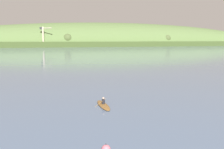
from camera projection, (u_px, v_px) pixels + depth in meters
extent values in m
cube|color=#3C4E24|center=(77.00, 44.00, 251.82)|extent=(503.29, 77.37, 4.83)
ellipsoid|color=#56703D|center=(114.00, 46.00, 282.24)|extent=(403.95, 86.52, 49.34)
sphere|color=#4C5B33|center=(67.00, 38.00, 239.94)|extent=(8.54, 8.54, 8.54)
sphere|color=#4C5B33|center=(167.00, 39.00, 270.76)|extent=(8.02, 8.02, 8.02)
cube|color=#4C4C51|center=(43.00, 46.00, 230.92)|extent=(4.89, 4.89, 2.00)
cylinder|color=#BCB293|center=(43.00, 36.00, 229.72)|extent=(1.60, 1.60, 16.01)
cylinder|color=#BCB293|center=(47.00, 28.00, 227.48)|extent=(8.74, 6.34, 0.88)
cube|color=#333338|center=(41.00, 28.00, 229.42)|extent=(2.58, 2.75, 1.92)
ellipsoid|color=brown|center=(103.00, 105.00, 26.29)|extent=(0.92, 4.32, 0.30)
cylinder|color=black|center=(103.00, 102.00, 26.25)|extent=(0.32, 0.32, 0.55)
sphere|color=tan|center=(103.00, 98.00, 26.19)|extent=(0.22, 0.22, 0.22)
cylinder|color=olive|center=(100.00, 103.00, 26.06)|extent=(1.25, 0.05, 0.89)
sphere|color=#E06675|center=(106.00, 149.00, 15.91)|extent=(0.56, 0.56, 0.56)
cylinder|color=black|center=(106.00, 144.00, 15.86)|extent=(0.04, 0.04, 0.08)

